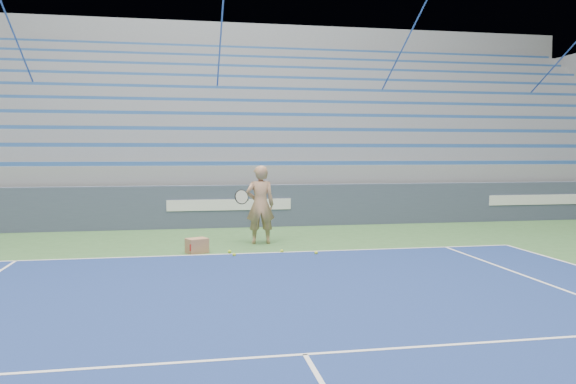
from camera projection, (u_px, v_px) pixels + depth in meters
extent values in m
cube|color=white|center=(245.00, 253.00, 10.75)|extent=(10.97, 0.05, 0.00)
cube|color=white|center=(305.00, 354.00, 5.37)|extent=(8.23, 0.05, 0.00)
cube|color=#3D465D|center=(229.00, 206.00, 14.64)|extent=(30.00, 0.30, 1.10)
cube|color=white|center=(230.00, 205.00, 14.48)|extent=(3.20, 0.02, 0.28)
cube|color=white|center=(544.00, 200.00, 16.08)|extent=(3.40, 0.02, 0.28)
cube|color=gray|center=(219.00, 194.00, 19.10)|extent=(30.00, 8.50, 1.10)
cube|color=gray|center=(219.00, 170.00, 19.05)|extent=(30.00, 8.50, 0.50)
cube|color=#285393|center=(227.00, 163.00, 15.22)|extent=(29.60, 0.42, 0.11)
cube|color=gray|center=(218.00, 155.00, 19.43)|extent=(30.00, 7.65, 0.50)
cube|color=#285393|center=(225.00, 145.00, 16.02)|extent=(29.60, 0.42, 0.11)
cube|color=gray|center=(217.00, 141.00, 19.81)|extent=(30.00, 6.80, 0.50)
cube|color=#285393|center=(223.00, 129.00, 16.82)|extent=(29.60, 0.42, 0.11)
cube|color=gray|center=(217.00, 128.00, 20.19)|extent=(30.00, 5.95, 0.50)
cube|color=#285393|center=(221.00, 114.00, 17.62)|extent=(29.60, 0.42, 0.11)
cube|color=gray|center=(216.00, 114.00, 20.58)|extent=(30.00, 5.10, 0.50)
cube|color=#285393|center=(219.00, 101.00, 18.42)|extent=(29.60, 0.42, 0.11)
cube|color=gray|center=(215.00, 102.00, 20.96)|extent=(30.00, 4.25, 0.50)
cube|color=#285393|center=(218.00, 88.00, 19.22)|extent=(29.60, 0.42, 0.11)
cube|color=gray|center=(214.00, 89.00, 21.34)|extent=(30.00, 3.40, 0.50)
cube|color=#285393|center=(216.00, 77.00, 20.02)|extent=(29.60, 0.42, 0.11)
cube|color=gray|center=(214.00, 78.00, 21.72)|extent=(30.00, 2.55, 0.50)
cube|color=#285393|center=(215.00, 66.00, 20.82)|extent=(29.60, 0.42, 0.11)
cube|color=gray|center=(213.00, 66.00, 22.11)|extent=(30.00, 1.70, 0.50)
cube|color=#285393|center=(214.00, 56.00, 21.62)|extent=(29.60, 0.42, 0.11)
cube|color=gray|center=(212.00, 55.00, 22.49)|extent=(30.00, 0.85, 0.50)
cube|color=#285393|center=(212.00, 47.00, 22.42)|extent=(29.60, 0.42, 0.11)
cube|color=gray|center=(212.00, 112.00, 23.35)|extent=(31.00, 0.40, 7.30)
cylinder|color=#325AB1|center=(28.00, 69.00, 17.75)|extent=(0.05, 8.53, 5.04)
cylinder|color=#325AB1|center=(218.00, 74.00, 18.82)|extent=(0.05, 8.53, 5.04)
cylinder|color=#325AB1|center=(388.00, 78.00, 19.89)|extent=(0.05, 8.53, 5.04)
cylinder|color=#325AB1|center=(541.00, 82.00, 20.96)|extent=(0.05, 8.53, 5.04)
imported|color=tan|center=(260.00, 205.00, 11.95)|extent=(0.62, 0.42, 1.67)
cylinder|color=black|center=(245.00, 201.00, 11.64)|extent=(0.12, 0.27, 0.08)
cylinder|color=beige|center=(242.00, 197.00, 11.34)|extent=(0.29, 0.16, 0.28)
torus|color=black|center=(242.00, 197.00, 11.34)|extent=(0.31, 0.18, 0.30)
cube|color=#A87551|center=(197.00, 246.00, 10.86)|extent=(0.47, 0.42, 0.29)
cube|color=#B21E19|center=(197.00, 247.00, 10.71)|extent=(0.28, 0.14, 0.13)
sphere|color=#C6DE2D|center=(234.00, 255.00, 10.50)|extent=(0.07, 0.07, 0.07)
sphere|color=#C6DE2D|center=(316.00, 253.00, 10.71)|extent=(0.07, 0.07, 0.07)
sphere|color=#C6DE2D|center=(230.00, 252.00, 10.83)|extent=(0.07, 0.07, 0.07)
sphere|color=#C6DE2D|center=(282.00, 251.00, 10.88)|extent=(0.07, 0.07, 0.07)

